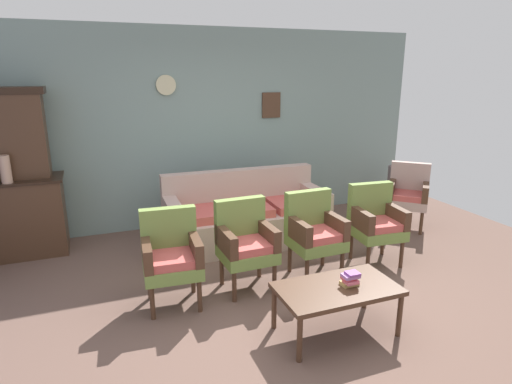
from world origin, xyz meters
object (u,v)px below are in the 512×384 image
(armchair_by_doorway, at_px, (245,241))
(armchair_near_cabinet, at_px, (376,220))
(armchair_near_couch_end, at_px, (314,230))
(coffee_table, at_px, (337,292))
(book_stack_on_table, at_px, (350,279))
(floral_couch, at_px, (246,218))
(armchair_row_middle, at_px, (171,254))
(side_cabinet, at_px, (14,218))
(floor_vase_by_wall, at_px, (394,187))
(vase_on_cabinet, at_px, (5,169))
(wingback_chair_by_fireplace, at_px, (408,193))

(armchair_by_doorway, bearing_deg, armchair_near_cabinet, 1.55)
(armchair_near_couch_end, height_order, coffee_table, armchair_near_couch_end)
(armchair_near_cabinet, bearing_deg, book_stack_on_table, -133.81)
(floral_couch, distance_m, armchair_row_middle, 1.65)
(floral_couch, height_order, armchair_by_doorway, same)
(floral_couch, bearing_deg, armchair_near_cabinet, -42.68)
(side_cabinet, distance_m, armchair_by_doorway, 2.85)
(armchair_near_cabinet, height_order, floor_vase_by_wall, armchair_near_cabinet)
(armchair_near_cabinet, distance_m, floor_vase_by_wall, 2.21)
(vase_on_cabinet, bearing_deg, armchair_row_middle, -46.83)
(side_cabinet, xyz_separation_m, armchair_row_middle, (1.52, -1.78, 0.03))
(vase_on_cabinet, xyz_separation_m, wingback_chair_by_fireplace, (4.94, -0.72, -0.59))
(armchair_row_middle, bearing_deg, vase_on_cabinet, 133.17)
(coffee_table, bearing_deg, vase_on_cabinet, 136.18)
(floral_couch, distance_m, armchair_by_doorway, 1.21)
(vase_on_cabinet, xyz_separation_m, floral_couch, (2.65, -0.43, -0.76))
(coffee_table, distance_m, book_stack_on_table, 0.15)
(armchair_by_doorway, bearing_deg, coffee_table, -66.90)
(armchair_by_doorway, distance_m, armchair_near_couch_end, 0.78)
(vase_on_cabinet, xyz_separation_m, floor_vase_by_wall, (5.34, 0.08, -0.74))
(floral_couch, xyz_separation_m, armchair_by_doorway, (-0.41, -1.12, 0.17))
(armchair_near_cabinet, bearing_deg, armchair_by_doorway, -178.45)
(floral_couch, height_order, floor_vase_by_wall, floral_couch)
(vase_on_cabinet, distance_m, armchair_near_cabinet, 4.15)
(floral_couch, height_order, armchair_row_middle, same)
(armchair_near_cabinet, distance_m, wingback_chair_by_fireplace, 1.37)
(armchair_near_couch_end, xyz_separation_m, floor_vase_by_wall, (2.32, 1.62, -0.16))
(floral_couch, distance_m, wingback_chair_by_fireplace, 2.32)
(armchair_row_middle, relative_size, wingback_chair_by_fireplace, 1.00)
(armchair_by_doorway, height_order, coffee_table, armchair_by_doorway)
(armchair_near_couch_end, bearing_deg, armchair_near_cabinet, 2.16)
(armchair_row_middle, relative_size, floor_vase_by_wall, 1.31)
(side_cabinet, height_order, armchair_near_couch_end, side_cabinet)
(floral_couch, relative_size, coffee_table, 2.03)
(floral_couch, bearing_deg, armchair_near_couch_end, -71.57)
(book_stack_on_table, bearing_deg, armchair_near_cabinet, 46.19)
(armchair_near_cabinet, relative_size, wingback_chair_by_fireplace, 1.00)
(side_cabinet, xyz_separation_m, floor_vase_by_wall, (5.36, -0.10, -0.12))
(vase_on_cabinet, xyz_separation_m, armchair_by_doorway, (2.24, -1.55, -0.59))
(armchair_row_middle, bearing_deg, armchair_near_couch_end, 2.17)
(armchair_near_couch_end, relative_size, wingback_chair_by_fireplace, 1.00)
(armchair_by_doorway, xyz_separation_m, wingback_chair_by_fireplace, (2.70, 0.83, 0.00))
(vase_on_cabinet, relative_size, book_stack_on_table, 2.19)
(floral_couch, height_order, armchair_near_cabinet, same)
(armchair_row_middle, height_order, coffee_table, armchair_row_middle)
(wingback_chair_by_fireplace, bearing_deg, coffee_table, -140.70)
(armchair_by_doorway, bearing_deg, vase_on_cabinet, 145.35)
(armchair_row_middle, xyz_separation_m, armchair_near_couch_end, (1.53, 0.06, 0.00))
(vase_on_cabinet, distance_m, floral_couch, 2.79)
(armchair_row_middle, bearing_deg, floral_couch, 45.37)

